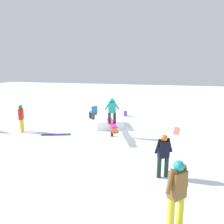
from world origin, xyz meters
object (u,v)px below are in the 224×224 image
object	(u,v)px
bystander_red	(21,117)
folding_chair	(93,113)
backpack_on_snow	(125,113)
main_rider_on_rail	(112,111)
rail_feature	(112,126)
loose_snowboard_coral	(176,131)
bystander_black	(163,154)
loose_snowboard_navy	(56,135)
bystander_brown	(177,192)

from	to	relation	value
bystander_red	folding_chair	xyz separation A→B (m)	(-3.69, 2.73, -0.41)
bystander_red	backpack_on_snow	xyz separation A→B (m)	(-5.07, 4.63, -0.65)
main_rider_on_rail	folding_chair	distance (m)	3.96
backpack_on_snow	main_rider_on_rail	bearing A→B (deg)	175.40
rail_feature	bystander_red	xyz separation A→B (m)	(0.46, -4.85, 0.26)
loose_snowboard_coral	backpack_on_snow	distance (m)	4.42
bystander_black	backpack_on_snow	world-z (taller)	bystander_black
loose_snowboard_navy	backpack_on_snow	bearing A→B (deg)	45.56
bystander_black	main_rider_on_rail	bearing A→B (deg)	97.43
rail_feature	loose_snowboard_coral	distance (m)	3.66
rail_feature	main_rider_on_rail	size ratio (longest dim) A/B	1.78
main_rider_on_rail	loose_snowboard_coral	distance (m)	3.83
rail_feature	loose_snowboard_navy	distance (m)	2.92
main_rider_on_rail	bystander_brown	bearing A→B (deg)	1.22
bystander_brown	bystander_black	bearing A→B (deg)	52.37
bystander_red	loose_snowboard_coral	distance (m)	8.35
rail_feature	loose_snowboard_coral	size ratio (longest dim) A/B	1.85
bystander_red	bystander_brown	xyz separation A→B (m)	(5.35, 7.76, 0.08)
rail_feature	bystander_black	distance (m)	4.37
rail_feature	bystander_brown	size ratio (longest dim) A/B	1.61
rail_feature	bystander_red	size ratio (longest dim) A/B	1.77
bystander_brown	folding_chair	xyz separation A→B (m)	(-9.05, -5.03, -0.49)
bystander_brown	bystander_black	xyz separation A→B (m)	(-2.28, -0.33, -0.11)
bystander_black	bystander_red	bearing A→B (deg)	128.82
bystander_brown	loose_snowboard_navy	world-z (taller)	bystander_brown
main_rider_on_rail	rail_feature	bearing A→B (deg)	0.00
bystander_black	bystander_brown	bearing A→B (deg)	-110.45
bystander_red	rail_feature	bearing A→B (deg)	-108.28
rail_feature	loose_snowboard_navy	size ratio (longest dim) A/B	1.77
loose_snowboard_coral	rail_feature	bearing A→B (deg)	124.07
bystander_brown	folding_chair	distance (m)	10.36
main_rider_on_rail	bystander_red	xyz separation A→B (m)	(0.46, -4.85, -0.45)
bystander_red	backpack_on_snow	world-z (taller)	bystander_red
bystander_brown	loose_snowboard_navy	distance (m)	7.88
bystander_black	loose_snowboard_navy	world-z (taller)	bystander_black
bystander_black	folding_chair	distance (m)	8.24
folding_chair	rail_feature	bearing A→B (deg)	73.25
main_rider_on_rail	backpack_on_snow	distance (m)	4.75
folding_chair	backpack_on_snow	xyz separation A→B (m)	(-1.38, 1.89, -0.24)
backpack_on_snow	loose_snowboard_navy	bearing A→B (deg)	145.59
bystander_black	backpack_on_snow	size ratio (longest dim) A/B	4.14
main_rider_on_rail	folding_chair	bearing A→B (deg)	-172.15
folding_chair	loose_snowboard_navy	bearing A→B (deg)	29.21
bystander_brown	loose_snowboard_coral	bearing A→B (deg)	42.23
main_rider_on_rail	backpack_on_snow	size ratio (longest dim) A/B	4.28
rail_feature	loose_snowboard_navy	world-z (taller)	rail_feature
loose_snowboard_coral	folding_chair	size ratio (longest dim) A/B	1.59
bystander_red	folding_chair	bearing A→B (deg)	-60.16
folding_chair	loose_snowboard_coral	bearing A→B (deg)	114.51
bystander_brown	backpack_on_snow	distance (m)	10.91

